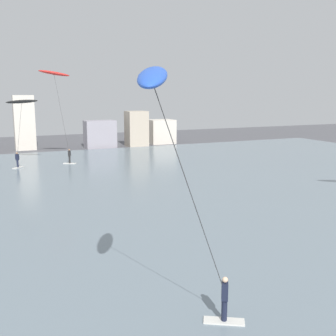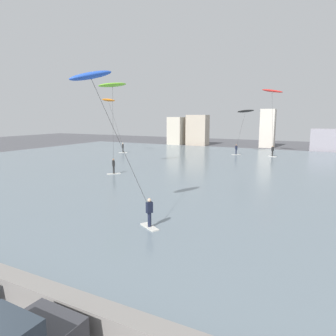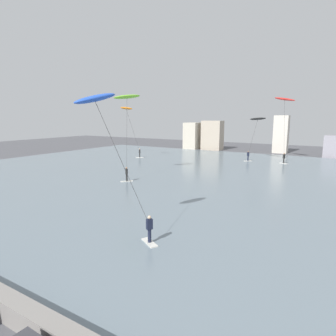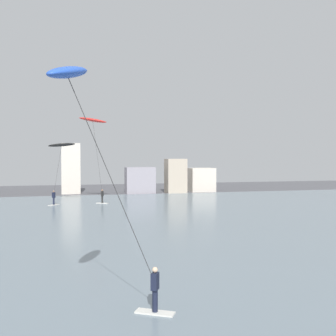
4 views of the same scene
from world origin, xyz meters
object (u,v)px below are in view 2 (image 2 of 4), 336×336
object	(u,v)px
kitesurfer_blue	(100,98)
kitesurfer_lime	(113,92)
kitesurfer_red	(272,96)
kitesurfer_black	(245,114)
kitesurfer_orange	(110,107)

from	to	relation	value
kitesurfer_blue	kitesurfer_lime	bearing A→B (deg)	125.40
kitesurfer_red	kitesurfer_lime	xyz separation A→B (m)	(-13.41, -22.35, -0.49)
kitesurfer_blue	kitesurfer_black	xyz separation A→B (m)	(-0.98, 36.02, -0.56)
kitesurfer_orange	kitesurfer_red	bearing A→B (deg)	23.76
kitesurfer_black	kitesurfer_lime	bearing A→B (deg)	-114.36
kitesurfer_orange	kitesurfer_black	bearing A→B (deg)	24.97
kitesurfer_black	kitesurfer_blue	bearing A→B (deg)	-88.44
kitesurfer_blue	kitesurfer_red	bearing A→B (deg)	85.62
kitesurfer_black	kitesurfer_orange	bearing A→B (deg)	-155.03
kitesurfer_orange	kitesurfer_black	distance (m)	21.41
kitesurfer_blue	kitesurfer_orange	distance (m)	33.82
kitesurfer_lime	kitesurfer_orange	bearing A→B (deg)	128.93
kitesurfer_lime	kitesurfer_black	bearing A→B (deg)	65.64
kitesurfer_blue	kitesurfer_lime	world-z (taller)	kitesurfer_lime
kitesurfer_blue	kitesurfer_red	xyz separation A→B (m)	(2.85, 37.21, 2.14)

